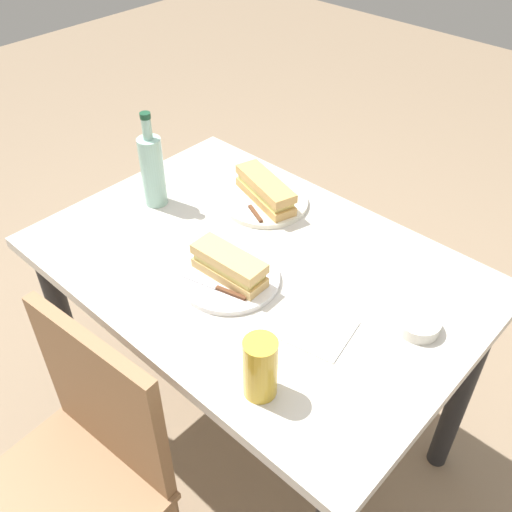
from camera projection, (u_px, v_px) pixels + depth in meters
ground_plane at (256, 431)px, 1.93m from camera, size 8.00×8.00×0.00m
dining_table at (256, 297)px, 1.52m from camera, size 1.12×0.77×0.76m
chair_far at (80, 471)px, 1.29m from camera, size 0.43×0.43×0.86m
plate_near at (229, 278)px, 1.39m from camera, size 0.25×0.25×0.01m
baguette_sandwich_near at (228, 265)px, 1.36m from camera, size 0.19×0.08×0.07m
knife_near at (217, 288)px, 1.34m from camera, size 0.18×0.05×0.01m
plate_far at (265, 202)px, 1.64m from camera, size 0.25×0.25×0.01m
baguette_sandwich_far at (265, 190)px, 1.61m from camera, size 0.23×0.13×0.07m
knife_far at (250, 206)px, 1.60m from camera, size 0.17×0.08×0.01m
water_bottle at (151, 170)px, 1.57m from camera, size 0.07×0.07×0.28m
beer_glass at (260, 368)px, 1.10m from camera, size 0.07×0.07×0.14m
olive_bowl at (419, 324)px, 1.26m from camera, size 0.10×0.10×0.03m
paper_napkin at (318, 330)px, 1.26m from camera, size 0.16×0.16×0.00m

